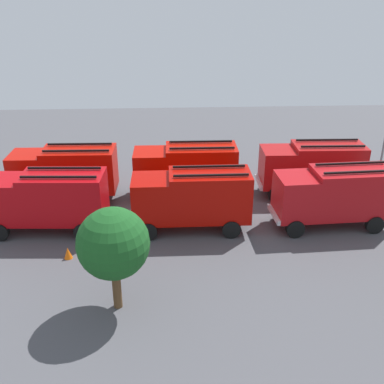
# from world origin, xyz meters

# --- Properties ---
(ground_plane) EXTENTS (54.67, 54.67, 0.00)m
(ground_plane) POSITION_xyz_m (0.00, 0.00, 0.00)
(ground_plane) COLOR #4C4C51
(fire_truck_0) EXTENTS (7.25, 2.89, 3.88)m
(fire_truck_0) POSITION_xyz_m (-8.49, -2.27, 2.15)
(fire_truck_0) COLOR #AA1213
(fire_truck_0) RESTS_ON ground
(fire_truck_1) EXTENTS (7.22, 2.81, 3.88)m
(fire_truck_1) POSITION_xyz_m (0.29, -2.35, 2.15)
(fire_truck_1) COLOR #BC0D03
(fire_truck_1) RESTS_ON ground
(fire_truck_2) EXTENTS (7.25, 2.89, 3.88)m
(fire_truck_2) POSITION_xyz_m (8.54, -2.26, 2.15)
(fire_truck_2) COLOR #BB0E05
(fire_truck_2) RESTS_ON ground
(fire_truck_3) EXTENTS (7.32, 3.06, 3.88)m
(fire_truck_3) POSITION_xyz_m (-8.51, 2.34, 2.15)
(fire_truck_3) COLOR #B11015
(fire_truck_3) RESTS_ON ground
(fire_truck_4) EXTENTS (7.21, 2.76, 3.88)m
(fire_truck_4) POSITION_xyz_m (0.12, 2.34, 2.15)
(fire_truck_4) COLOR #AB0802
(fire_truck_4) RESTS_ON ground
(fire_truck_5) EXTENTS (7.31, 3.05, 3.88)m
(fire_truck_5) POSITION_xyz_m (8.72, 2.09, 2.15)
(fire_truck_5) COLOR #B3080D
(fire_truck_5) RESTS_ON ground
(firefighter_1) EXTENTS (0.34, 0.47, 1.64)m
(firefighter_1) POSITION_xyz_m (-0.89, -4.39, 0.91)
(firefighter_1) COLOR black
(firefighter_1) RESTS_ON ground
(tree_1) EXTENTS (3.25, 3.25, 5.04)m
(tree_1) POSITION_xyz_m (3.96, 9.58, 3.39)
(tree_1) COLOR brown
(tree_1) RESTS_ON ground
(traffic_cone_0) EXTENTS (0.46, 0.46, 0.66)m
(traffic_cone_0) POSITION_xyz_m (7.08, 5.30, 0.33)
(traffic_cone_0) COLOR #F2600C
(traffic_cone_0) RESTS_ON ground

